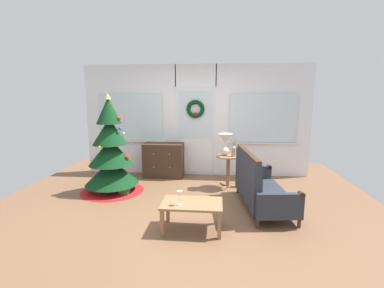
# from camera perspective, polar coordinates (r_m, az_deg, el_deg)

# --- Properties ---
(ground_plane) EXTENTS (6.76, 6.76, 0.00)m
(ground_plane) POSITION_cam_1_polar(r_m,az_deg,el_deg) (4.70, -1.23, -13.29)
(ground_plane) COLOR brown
(back_wall_with_door) EXTENTS (5.20, 0.19, 2.55)m
(back_wall_with_door) POSITION_cam_1_polar(r_m,az_deg,el_deg) (6.41, 0.76, 4.92)
(back_wall_with_door) COLOR white
(back_wall_with_door) RESTS_ON ground
(christmas_tree) EXTENTS (1.22, 1.22, 1.91)m
(christmas_tree) POSITION_cam_1_polar(r_m,az_deg,el_deg) (5.54, -16.44, -2.63)
(christmas_tree) COLOR #4C331E
(christmas_tree) RESTS_ON ground
(dresser_cabinet) EXTENTS (0.90, 0.45, 0.78)m
(dresser_cabinet) POSITION_cam_1_polar(r_m,az_deg,el_deg) (6.36, -5.90, -3.33)
(dresser_cabinet) COLOR #3D281C
(dresser_cabinet) RESTS_ON ground
(settee_sofa) EXTENTS (0.88, 1.64, 0.96)m
(settee_sofa) POSITION_cam_1_polar(r_m,az_deg,el_deg) (4.75, 13.54, -8.45)
(settee_sofa) COLOR #3D281C
(settee_sofa) RESTS_ON ground
(side_table) EXTENTS (0.50, 0.48, 0.66)m
(side_table) POSITION_cam_1_polar(r_m,az_deg,el_deg) (5.62, 7.47, -4.32)
(side_table) COLOR #8E6642
(side_table) RESTS_ON ground
(table_lamp) EXTENTS (0.28, 0.28, 0.44)m
(table_lamp) POSITION_cam_1_polar(r_m,az_deg,el_deg) (5.56, 6.95, 0.54)
(table_lamp) COLOR silver
(table_lamp) RESTS_ON side_table
(flower_vase) EXTENTS (0.11, 0.10, 0.35)m
(flower_vase) POSITION_cam_1_polar(r_m,az_deg,el_deg) (5.50, 8.61, -1.38)
(flower_vase) COLOR tan
(flower_vase) RESTS_ON side_table
(coffee_table) EXTENTS (0.84, 0.53, 0.40)m
(coffee_table) POSITION_cam_1_polar(r_m,az_deg,el_deg) (3.92, 0.00, -12.80)
(coffee_table) COLOR #8E6642
(coffee_table) RESTS_ON ground
(wine_glass) EXTENTS (0.08, 0.08, 0.20)m
(wine_glass) POSITION_cam_1_polar(r_m,az_deg,el_deg) (3.77, -2.56, -10.46)
(wine_glass) COLOR silver
(wine_glass) RESTS_ON coffee_table
(gift_box) EXTENTS (0.18, 0.16, 0.18)m
(gift_box) POSITION_cam_1_polar(r_m,az_deg,el_deg) (5.42, -13.81, -9.34)
(gift_box) COLOR #266633
(gift_box) RESTS_ON ground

